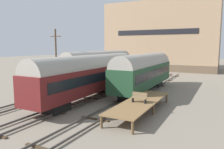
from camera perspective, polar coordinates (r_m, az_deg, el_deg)
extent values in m
plane|color=slate|center=(23.56, -9.93, -7.76)|extent=(200.00, 200.00, 0.00)
cube|color=#4C4742|center=(26.90, -18.82, -5.75)|extent=(0.08, 60.00, 0.16)
cube|color=#4C4742|center=(25.90, -16.60, -6.16)|extent=(0.08, 60.00, 0.16)
cube|color=#3D2D1E|center=(24.47, -22.72, -7.53)|extent=(2.60, 0.24, 0.10)
cube|color=#3D2D1E|center=(28.56, -13.45, -5.08)|extent=(2.60, 0.24, 0.10)
cube|color=#3D2D1E|center=(33.23, -6.69, -3.18)|extent=(2.60, 0.24, 0.10)
cube|color=#3D2D1E|center=(38.27, -1.67, -1.74)|extent=(2.60, 0.24, 0.10)
cube|color=#3D2D1E|center=(43.56, 2.16, -0.63)|extent=(2.60, 0.24, 0.10)
cube|color=#3D2D1E|center=(49.01, 5.15, 0.24)|extent=(2.60, 0.24, 0.10)
cube|color=#4C4742|center=(23.95, -11.32, -7.10)|extent=(0.08, 60.00, 0.16)
cube|color=#4C4742|center=(23.10, -8.51, -7.57)|extent=(0.08, 60.00, 0.16)
cube|color=#3D2D1E|center=(21.34, -14.87, -9.36)|extent=(2.60, 0.24, 0.10)
cube|color=#3D2D1E|center=(25.92, -5.90, -6.18)|extent=(2.60, 0.24, 0.10)
cube|color=#3D2D1E|center=(30.99, 0.19, -3.90)|extent=(2.60, 0.24, 0.10)
cube|color=#3D2D1E|center=(36.35, 4.51, -2.25)|extent=(2.60, 0.24, 0.10)
cube|color=#3D2D1E|center=(41.88, 7.70, -1.02)|extent=(2.60, 0.24, 0.10)
cube|color=#3D2D1E|center=(47.52, 10.14, -0.07)|extent=(2.60, 0.24, 0.10)
cube|color=#4C4742|center=(21.52, -1.88, -8.61)|extent=(0.08, 60.00, 0.16)
cube|color=#4C4742|center=(20.89, 1.61, -9.11)|extent=(0.08, 60.00, 0.16)
cube|color=#3D2D1E|center=(14.38, -17.83, -17.89)|extent=(2.60, 0.24, 0.10)
cube|color=#3D2D1E|center=(18.75, -4.48, -11.49)|extent=(2.60, 0.24, 0.10)
cube|color=#3D2D1E|center=(23.83, 3.20, -7.36)|extent=(2.60, 0.24, 0.10)
cube|color=#3D2D1E|center=(29.27, 8.02, -4.64)|extent=(2.60, 0.24, 0.10)
cube|color=#3D2D1E|center=(34.89, 11.29, -2.77)|extent=(2.60, 0.24, 0.10)
cube|color=#3D2D1E|center=(40.62, 13.64, -1.42)|extent=(2.60, 0.24, 0.10)
cube|color=#3D2D1E|center=(46.42, 15.41, -0.40)|extent=(2.60, 0.24, 0.10)
cube|color=black|center=(31.41, 0.67, -2.91)|extent=(1.80, 2.40, 1.00)
cube|color=black|center=(21.39, -14.46, -8.05)|extent=(1.80, 2.40, 1.00)
cube|color=#5B1919|center=(25.82, -5.47, -1.01)|extent=(2.98, 18.96, 2.71)
cube|color=black|center=(25.78, -5.48, -0.30)|extent=(3.02, 17.45, 0.98)
cylinder|color=gray|center=(25.66, -5.51, 1.98)|extent=(2.83, 18.59, 2.83)
cube|color=black|center=(42.06, 1.23, -0.29)|extent=(1.80, 2.40, 1.00)
cube|color=black|center=(31.87, -8.29, -2.84)|extent=(1.80, 2.40, 1.00)
cube|color=#192342|center=(36.59, -2.89, 1.67)|extent=(2.94, 18.43, 2.97)
cube|color=black|center=(36.55, -2.89, 2.23)|extent=(2.98, 16.95, 1.07)
cylinder|color=gray|center=(36.47, -2.90, 3.99)|extent=(2.80, 18.06, 2.80)
cube|color=black|center=(34.46, 11.14, -2.13)|extent=(1.80, 2.40, 1.00)
cube|color=black|center=(24.96, 4.51, -5.63)|extent=(1.80, 2.40, 1.00)
cube|color=#1E4228|center=(29.36, 8.43, -0.07)|extent=(3.07, 15.76, 2.69)
cube|color=black|center=(29.32, 8.44, 0.56)|extent=(3.11, 14.50, 0.97)
cylinder|color=gray|center=(29.22, 8.48, 2.55)|extent=(2.91, 15.44, 2.91)
cube|color=brown|center=(20.40, 7.40, -7.16)|extent=(2.81, 10.25, 0.10)
cylinder|color=brown|center=(16.73, -2.78, -12.28)|extent=(0.20, 0.20, 0.96)
cylinder|color=brown|center=(15.69, 5.41, -13.66)|extent=(0.20, 0.20, 0.96)
cylinder|color=brown|center=(25.49, 8.55, -5.46)|extent=(0.20, 0.20, 0.96)
cylinder|color=brown|center=(24.82, 14.07, -5.95)|extent=(0.20, 0.20, 0.96)
cylinder|color=brown|center=(20.98, 4.12, -8.20)|extent=(0.20, 0.20, 0.96)
cylinder|color=brown|center=(20.16, 10.77, -8.96)|extent=(0.20, 0.20, 0.96)
cube|color=brown|center=(19.93, 7.08, -6.08)|extent=(1.40, 0.40, 0.06)
cube|color=brown|center=(20.03, 7.26, -5.27)|extent=(1.40, 0.06, 0.45)
cube|color=black|center=(20.19, 5.48, -6.55)|extent=(0.06, 0.40, 0.40)
cube|color=black|center=(19.79, 8.70, -6.89)|extent=(0.06, 0.40, 0.40)
cylinder|color=#282833|center=(23.37, -19.13, -7.15)|extent=(0.12, 0.12, 0.82)
cylinder|color=#282833|center=(23.23, -18.79, -7.22)|extent=(0.12, 0.12, 0.82)
cylinder|color=gray|center=(23.13, -19.03, -5.38)|extent=(0.32, 0.32, 0.68)
sphere|color=tan|center=(23.04, -19.08, -4.29)|extent=(0.22, 0.22, 0.22)
cylinder|color=#473828|center=(32.00, -14.38, 3.82)|extent=(0.24, 0.24, 8.51)
cube|color=#473828|center=(31.98, -14.57, 9.62)|extent=(1.80, 0.12, 0.12)
cube|color=brown|center=(61.37, 12.73, 2.28)|extent=(28.32, 13.19, 1.74)
cube|color=#9E7F60|center=(61.24, 12.96, 10.40)|extent=(28.32, 13.19, 15.62)
cube|color=black|center=(54.85, 11.20, 10.82)|extent=(19.82, 0.10, 1.20)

